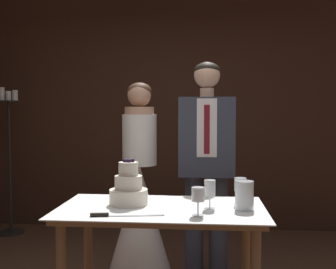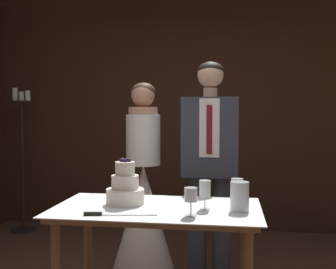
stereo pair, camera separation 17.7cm
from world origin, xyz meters
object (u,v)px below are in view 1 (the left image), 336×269
(wine_glass_far, at_px, (210,189))
(groom, at_px, (207,157))
(tiered_cake, at_px, (129,189))
(cake_knife, at_px, (113,215))
(cake_table, at_px, (161,225))
(hurricane_candle, at_px, (244,196))
(wine_glass_near, at_px, (198,196))
(wine_glass_middle, at_px, (240,186))
(bride, at_px, (140,206))
(candle_stand, at_px, (10,161))

(wine_glass_far, xyz_separation_m, groom, (-0.02, 0.92, 0.09))
(tiered_cake, relative_size, wine_glass_far, 1.66)
(cake_knife, distance_m, groom, 1.28)
(cake_table, distance_m, groom, 1.00)
(tiered_cake, relative_size, hurricane_candle, 1.69)
(hurricane_candle, bearing_deg, wine_glass_near, -147.91)
(wine_glass_middle, bearing_deg, cake_table, -166.88)
(wine_glass_near, height_order, bride, bride)
(wine_glass_far, bearing_deg, groom, 90.94)
(wine_glass_near, bearing_deg, cake_table, 139.65)
(hurricane_candle, distance_m, candle_stand, 3.12)
(cake_table, bearing_deg, wine_glass_middle, 13.12)
(candle_stand, bearing_deg, tiered_cake, -48.88)
(tiered_cake, height_order, bride, bride)
(cake_table, distance_m, wine_glass_far, 0.37)
(cake_table, xyz_separation_m, tiered_cake, (-0.21, 0.05, 0.21))
(bride, relative_size, candle_stand, 0.98)
(cake_table, distance_m, bride, 0.95)
(tiered_cake, distance_m, hurricane_candle, 0.70)
(wine_glass_far, relative_size, candle_stand, 0.11)
(wine_glass_near, bearing_deg, hurricane_candle, 32.09)
(wine_glass_near, relative_size, wine_glass_far, 0.92)
(cake_knife, xyz_separation_m, wine_glass_middle, (0.72, 0.36, 0.11))
(wine_glass_far, xyz_separation_m, hurricane_candle, (0.20, -0.00, -0.03))
(wine_glass_far, relative_size, hurricane_candle, 1.01)
(cake_table, height_order, cake_knife, cake_knife)
(cake_table, height_order, wine_glass_far, wine_glass_far)
(groom, relative_size, candle_stand, 1.08)
(groom, bearing_deg, tiered_cake, -119.52)
(groom, distance_m, candle_stand, 2.43)
(wine_glass_middle, xyz_separation_m, candle_stand, (-2.37, 1.88, -0.09))
(wine_glass_far, bearing_deg, cake_table, 176.73)
(tiered_cake, xyz_separation_m, bride, (-0.06, 0.85, -0.30))
(cake_knife, bearing_deg, candle_stand, 117.28)
(wine_glass_middle, xyz_separation_m, hurricane_candle, (0.01, -0.13, -0.04))
(tiered_cake, height_order, wine_glass_near, tiered_cake)
(hurricane_candle, relative_size, groom, 0.10)
(wine_glass_near, relative_size, groom, 0.09)
(cake_table, distance_m, wine_glass_near, 0.36)
(wine_glass_near, height_order, candle_stand, candle_stand)
(cake_table, height_order, candle_stand, candle_stand)
(cake_knife, distance_m, wine_glass_far, 0.59)
(tiered_cake, relative_size, wine_glass_near, 1.81)
(groom, bearing_deg, cake_table, -106.79)
(tiered_cake, xyz_separation_m, wine_glass_near, (0.43, -0.24, 0.01))
(cake_table, xyz_separation_m, wine_glass_far, (0.29, -0.02, 0.22))
(bride, distance_m, groom, 0.68)
(cake_table, xyz_separation_m, candle_stand, (-1.90, 1.99, 0.14))
(cake_table, height_order, wine_glass_middle, wine_glass_middle)
(hurricane_candle, bearing_deg, tiered_cake, 173.94)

